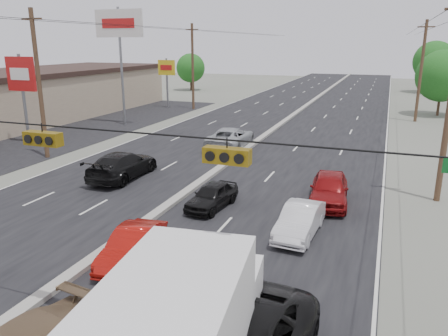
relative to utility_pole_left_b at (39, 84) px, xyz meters
The scene contains 21 objects.
ground 20.18m from the utility_pole_left_b, 50.19° to the right, with size 200.00×200.00×0.00m, color #606356.
road_surface 20.18m from the utility_pole_left_b, 50.19° to the left, with size 20.00×160.00×0.02m, color black.
center_median 20.16m from the utility_pole_left_b, 50.19° to the left, with size 0.50×160.00×0.20m, color gray.
strip_mall 17.03m from the utility_pole_left_b, 143.47° to the left, with size 12.00×42.00×4.60m, color tan.
parking_lot 12.10m from the utility_pole_left_b, 114.23° to the left, with size 10.00×42.00×0.02m, color black.
utility_pole_left_b is the anchor object (origin of this frame).
utility_pole_left_c 25.00m from the utility_pole_left_b, 90.00° to the left, with size 1.60×0.30×10.00m.
utility_pole_right_c 35.36m from the utility_pole_left_b, 45.00° to the left, with size 1.60×0.30×10.00m.
traffic_signals 20.45m from the utility_pole_left_b, 47.18° to the right, with size 25.00×0.30×0.54m.
pole_sign_mid 5.41m from the utility_pole_left_b, 146.31° to the left, with size 2.60×0.25×7.00m.
pole_sign_billboard 13.68m from the utility_pole_left_b, 98.75° to the left, with size 5.00×0.25×11.00m.
pole_sign_far 25.25m from the utility_pole_left_b, 97.97° to the left, with size 2.20×0.25×6.00m.
tree_left_far 46.01m from the utility_pole_left_b, 101.92° to the left, with size 4.80×4.80×6.12m.
tree_right_mid 40.70m from the utility_pole_left_b, 47.49° to the left, with size 5.60×5.60×7.14m.
tree_right_far 61.95m from the utility_pole_left_b, 62.61° to the left, with size 6.40×6.40×8.16m.
red_sedan 18.35m from the utility_pole_left_b, 38.64° to the right, with size 1.33×3.82×1.26m, color #9C0F09.
queue_car_a 16.04m from the utility_pole_left_b, 18.93° to the right, with size 1.44×3.58×1.22m, color black.
queue_car_b 20.81m from the utility_pole_left_b, 19.14° to the right, with size 1.37×3.93×1.29m, color silver.
queue_car_e 20.44m from the utility_pole_left_b, ahead, with size 1.82×4.53×1.54m, color maroon.
oncoming_near 9.16m from the utility_pole_left_b, 16.49° to the right, with size 2.22×5.46×1.58m, color black.
oncoming_far 14.04m from the utility_pole_left_b, 33.77° to the left, with size 2.59×5.61×1.56m, color #A0A4A8.
Camera 1 is at (9.64, -8.59, 7.80)m, focal length 35.00 mm.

